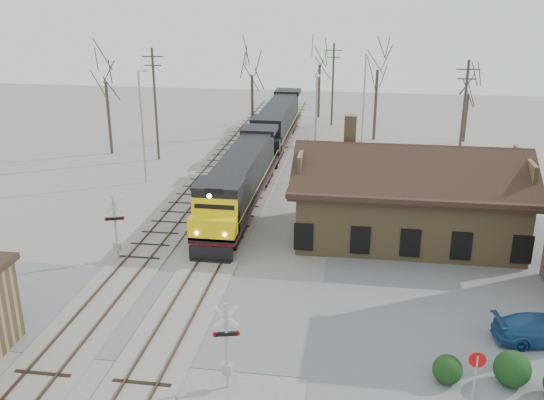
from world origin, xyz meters
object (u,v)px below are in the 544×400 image
(depot, at_px, (407,203))
(parked_car, at_px, (544,330))
(locomotive_trailing, at_px, (277,123))
(locomotive_lead, at_px, (240,181))

(depot, distance_m, parked_car, 13.45)
(depot, bearing_deg, locomotive_trailing, 117.16)
(parked_car, bearing_deg, locomotive_lead, 40.91)
(locomotive_lead, height_order, locomotive_trailing, locomotive_lead)
(locomotive_trailing, distance_m, parked_car, 39.63)
(depot, distance_m, locomotive_trailing, 26.26)
(depot, xyz_separation_m, parked_car, (5.73, -12.05, -1.73))
(depot, height_order, locomotive_lead, depot)
(depot, xyz_separation_m, locomotive_lead, (-11.99, 3.46, -0.12))
(locomotive_trailing, bearing_deg, parked_car, -63.41)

